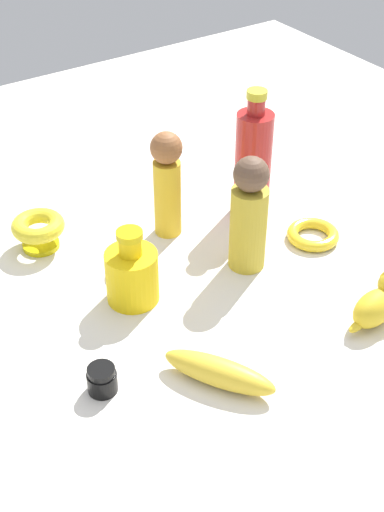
# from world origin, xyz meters

# --- Properties ---
(ground) EXTENTS (2.00, 2.00, 0.00)m
(ground) POSITION_xyz_m (0.00, 0.00, 0.00)
(ground) COLOR silver
(nail_polish_jar) EXTENTS (0.05, 0.05, 0.04)m
(nail_polish_jar) POSITION_xyz_m (-0.15, 0.26, 0.02)
(nail_polish_jar) COLOR black
(nail_polish_jar) RESTS_ON ground
(person_figure_adult) EXTENTS (0.10, 0.10, 0.23)m
(person_figure_adult) POSITION_xyz_m (-0.02, -0.11, 0.11)
(person_figure_adult) COLOR gold
(person_figure_adult) RESTS_ON ground
(banana) EXTENTS (0.18, 0.13, 0.05)m
(banana) POSITION_xyz_m (-0.23, 0.11, 0.02)
(banana) COLOR yellow
(banana) RESTS_ON ground
(bottle_tall) EXTENTS (0.07, 0.07, 0.26)m
(bottle_tall) POSITION_xyz_m (0.12, -0.23, 0.12)
(bottle_tall) COLOR #A82221
(bottle_tall) RESTS_ON ground
(bowl) EXTENTS (0.10, 0.10, 0.06)m
(bowl) POSITION_xyz_m (0.24, 0.19, 0.04)
(bowl) COLOR #C1B40D
(bowl) RESTS_ON ground
(person_figure_child) EXTENTS (0.07, 0.07, 0.22)m
(person_figure_child) POSITION_xyz_m (0.15, -0.04, 0.11)
(person_figure_child) COLOR gold
(person_figure_child) RESTS_ON ground
(bottle_short) EXTENTS (0.09, 0.09, 0.14)m
(bottle_short) POSITION_xyz_m (0.01, 0.11, 0.05)
(bottle_short) COLOR yellow
(bottle_short) RESTS_ON ground
(cat_figurine) EXTENTS (0.07, 0.13, 0.09)m
(cat_figurine) POSITION_xyz_m (-0.26, -0.20, 0.04)
(cat_figurine) COLOR gold
(cat_figurine) RESTS_ON ground
(bangle) EXTENTS (0.10, 0.10, 0.02)m
(bangle) POSITION_xyz_m (-0.03, -0.26, 0.01)
(bangle) COLOR yellow
(bangle) RESTS_ON ground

